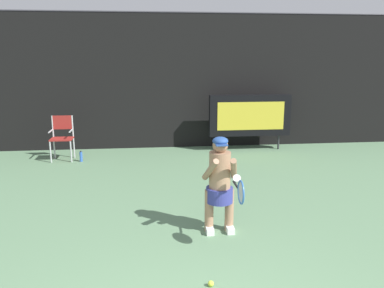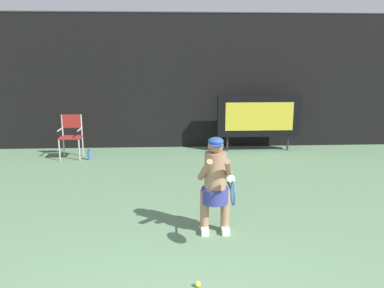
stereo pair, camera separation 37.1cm
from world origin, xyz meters
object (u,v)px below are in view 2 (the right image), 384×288
(scoreboard, at_px, (259,116))
(water_bottle, at_px, (89,155))
(umpire_chair, at_px, (71,134))
(tennis_ball_loose, at_px, (198,284))
(tennis_player, at_px, (215,182))
(tennis_racket, at_px, (233,193))

(scoreboard, xyz_separation_m, water_bottle, (-4.36, -0.73, -0.82))
(scoreboard, distance_m, umpire_chair, 4.86)
(scoreboard, relative_size, tennis_ball_loose, 32.35)
(scoreboard, bearing_deg, water_bottle, -170.53)
(umpire_chair, bearing_deg, scoreboard, 5.69)
(umpire_chair, height_order, tennis_player, tennis_player)
(tennis_player, bearing_deg, umpire_chair, 125.13)
(umpire_chair, xyz_separation_m, tennis_ball_loose, (2.78, -5.84, -0.58))
(umpire_chair, relative_size, water_bottle, 4.08)
(umpire_chair, distance_m, tennis_racket, 6.06)
(umpire_chair, bearing_deg, tennis_ball_loose, -64.58)
(umpire_chair, xyz_separation_m, tennis_racket, (3.27, -5.10, 0.22))
(umpire_chair, relative_size, tennis_ball_loose, 15.88)
(water_bottle, bearing_deg, scoreboard, 9.47)
(water_bottle, distance_m, tennis_racket, 5.65)
(umpire_chair, xyz_separation_m, water_bottle, (0.46, -0.25, -0.50))
(tennis_player, relative_size, tennis_racket, 2.35)
(water_bottle, relative_size, tennis_player, 0.19)
(scoreboard, xyz_separation_m, tennis_player, (-1.71, -4.92, -0.19))
(tennis_player, distance_m, tennis_ball_loose, 1.62)
(scoreboard, height_order, tennis_racket, scoreboard)
(tennis_racket, bearing_deg, tennis_player, 85.21)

